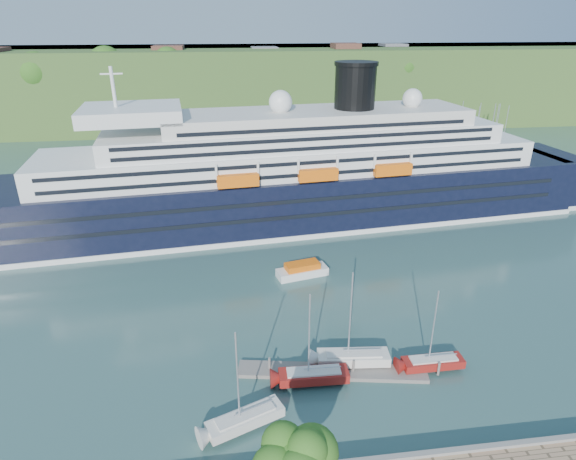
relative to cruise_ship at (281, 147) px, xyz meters
The scene contains 8 objects.
far_hillside 94.13m from the cruise_ship, 92.99° to the left, with size 400.00×50.00×24.00m, color #3D6026.
cruise_ship is the anchor object (origin of this frame).
floating_pontoon 41.80m from the cruise_ship, 89.42° to the right, with size 18.75×2.29×0.42m, color gray, non-canonical shape.
sailboat_white_near 47.14m from the cruise_ship, 100.53° to the right, with size 7.46×2.07×9.64m, color silver, non-canonical shape.
sailboat_red 41.84m from the cruise_ship, 92.38° to the right, with size 7.43×2.06×9.60m, color maroon, non-canonical shape.
sailboat_white_far 39.84m from the cruise_ship, 85.98° to the right, with size 8.00×2.22×10.33m, color silver, non-canonical shape.
tender_launch 23.11m from the cruise_ship, 88.30° to the right, with size 7.06×2.41×1.95m, color orange, non-canonical shape.
sailboat_extra 42.76m from the cruise_ship, 75.46° to the right, with size 6.80×1.89×8.79m, color maroon, non-canonical shape.
Camera 1 is at (-4.01, -25.99, 32.34)m, focal length 30.00 mm.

